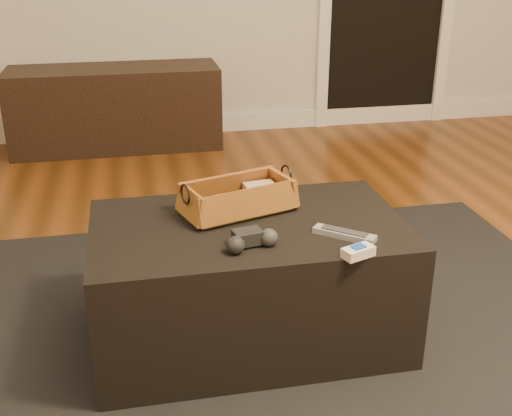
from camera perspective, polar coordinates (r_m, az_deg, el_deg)
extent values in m
cube|color=brown|center=(2.13, 4.83, -14.14)|extent=(5.00, 5.50, 0.01)
cube|color=white|center=(4.54, -4.70, 7.47)|extent=(5.00, 0.04, 0.12)
cube|color=black|center=(4.25, -12.35, 8.68)|extent=(1.31, 0.45, 0.52)
cube|color=black|center=(2.21, -0.36, -12.01)|extent=(2.60, 2.00, 0.01)
cube|color=black|center=(2.14, -0.64, -6.51)|extent=(1.00, 0.60, 0.42)
cube|color=black|center=(2.10, -1.88, 0.05)|extent=(0.20, 0.12, 0.02)
cube|color=tan|center=(2.18, 0.34, 1.45)|extent=(0.11, 0.08, 0.06)
cube|color=#A67125|center=(2.13, -1.60, -0.14)|extent=(0.36, 0.25, 0.01)
cube|color=#9D5723|center=(2.18, -2.63, 1.91)|extent=(0.35, 0.14, 0.09)
cube|color=#995C22|center=(2.04, -0.54, 0.44)|extent=(0.35, 0.14, 0.09)
cube|color=#A76025|center=(2.19, 2.37, 2.02)|extent=(0.09, 0.18, 0.09)
cube|color=#AC6E27|center=(2.04, -5.90, 0.31)|extent=(0.09, 0.18, 0.09)
torus|color=black|center=(2.18, 2.71, 3.00)|extent=(0.03, 0.07, 0.07)
torus|color=black|center=(2.02, -6.31, 1.22)|extent=(0.03, 0.07, 0.07)
cube|color=black|center=(1.89, -0.74, -2.57)|extent=(0.09, 0.07, 0.04)
sphere|color=black|center=(1.84, -1.84, -3.32)|extent=(0.07, 0.07, 0.05)
sphere|color=#2E2E30|center=(1.89, 1.15, -2.64)|extent=(0.07, 0.07, 0.05)
cube|color=#A1A4A9|center=(1.97, 7.86, -2.33)|extent=(0.18, 0.16, 0.02)
cube|color=#2F2F32|center=(1.96, 7.88, -2.03)|extent=(0.13, 0.11, 0.00)
cube|color=silver|center=(1.85, 9.07, -3.89)|extent=(0.10, 0.08, 0.03)
cube|color=blue|center=(1.84, 9.10, -3.43)|extent=(0.05, 0.04, 0.01)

